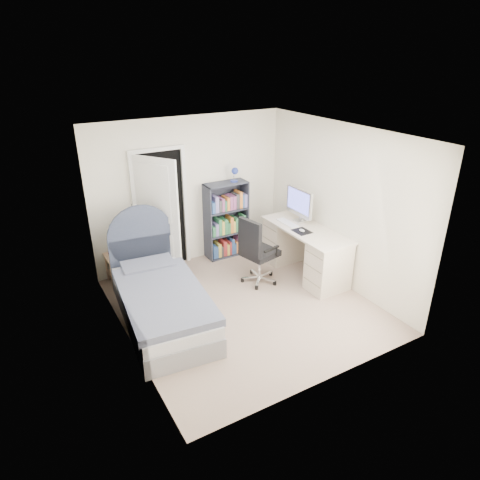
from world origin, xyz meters
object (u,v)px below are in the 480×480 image
bookcase (227,222)px  desk (305,249)px  office_chair (256,248)px  nightstand (118,261)px  bed (160,299)px  floor_lamp (138,250)px

bookcase → desk: 1.49m
desk → office_chair: size_ratio=1.50×
nightstand → bookcase: 2.00m
bed → nightstand: (-0.23, 1.29, 0.07)m
bed → desk: desk is taller
nightstand → desk: (2.76, -1.24, 0.07)m
bed → floor_lamp: (0.09, 1.21, 0.23)m
desk → office_chair: (-0.88, 0.12, 0.17)m
bookcase → office_chair: 1.15m
nightstand → floor_lamp: (0.32, -0.08, 0.16)m
floor_lamp → bookcase: 1.68m
floor_lamp → bed: bearing=-94.2°
desk → nightstand: bearing=155.8°
bookcase → nightstand: bearing=-179.2°
bed → bookcase: bearing=36.8°
floor_lamp → office_chair: 1.88m
nightstand → bookcase: bookcase is taller
floor_lamp → office_chair: bearing=-33.7°
bed → desk: bearing=1.2°
floor_lamp → bookcase: size_ratio=0.81×
bookcase → office_chair: bookcase is taller
bed → bookcase: bookcase is taller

